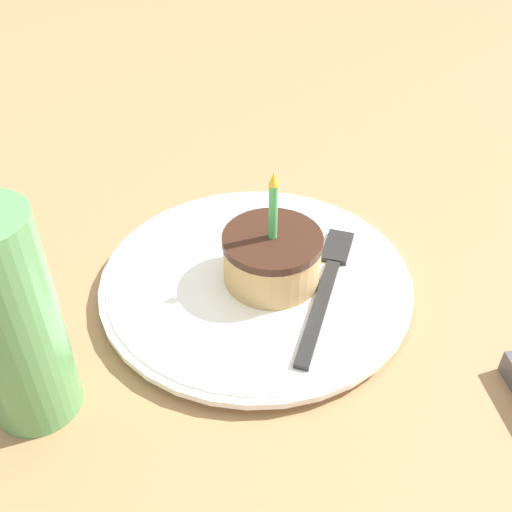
# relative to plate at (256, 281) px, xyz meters

# --- Properties ---
(ground_plane) EXTENTS (2.40, 2.40, 0.04)m
(ground_plane) POSITION_rel_plate_xyz_m (0.03, 0.03, -0.03)
(ground_plane) COLOR #9E754C
(ground_plane) RESTS_ON ground
(plate) EXTENTS (0.27, 0.27, 0.01)m
(plate) POSITION_rel_plate_xyz_m (0.00, 0.00, 0.00)
(plate) COLOR white
(plate) RESTS_ON ground_plane
(cake_slice) EXTENTS (0.09, 0.09, 0.11)m
(cake_slice) POSITION_rel_plate_xyz_m (-0.00, -0.01, 0.03)
(cake_slice) COLOR tan
(cake_slice) RESTS_ON plate
(fork) EXTENTS (0.16, 0.09, 0.00)m
(fork) POSITION_rel_plate_xyz_m (-0.02, -0.06, 0.01)
(fork) COLOR #262626
(fork) RESTS_ON plate
(bottle) EXTENTS (0.06, 0.06, 0.23)m
(bottle) POSITION_rel_plate_xyz_m (-0.10, 0.18, 0.08)
(bottle) COLOR #599959
(bottle) RESTS_ON ground_plane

